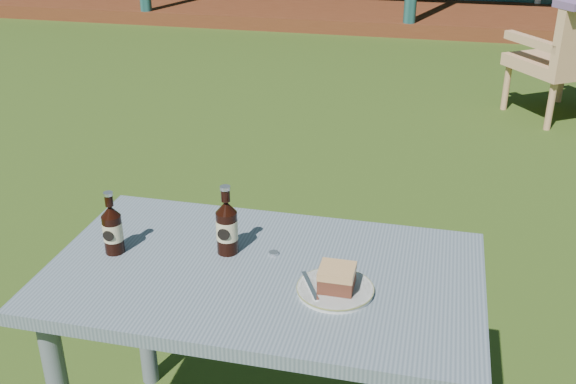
% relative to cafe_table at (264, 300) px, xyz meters
% --- Properties ---
extents(ground, '(80.00, 80.00, 0.00)m').
position_rel_cafe_table_xyz_m(ground, '(0.00, 1.60, -0.62)').
color(ground, '#334916').
extents(cafe_table, '(1.20, 0.70, 0.72)m').
position_rel_cafe_table_xyz_m(cafe_table, '(0.00, 0.00, 0.00)').
color(cafe_table, slate).
rests_on(cafe_table, ground).
extents(plate, '(0.20, 0.20, 0.01)m').
position_rel_cafe_table_xyz_m(plate, '(0.21, -0.06, 0.11)').
color(plate, silver).
rests_on(plate, cafe_table).
extents(cake_slice, '(0.09, 0.09, 0.06)m').
position_rel_cafe_table_xyz_m(cake_slice, '(0.22, -0.06, 0.15)').
color(cake_slice, '#4E2619').
rests_on(cake_slice, plate).
extents(fork, '(0.07, 0.13, 0.00)m').
position_rel_cafe_table_xyz_m(fork, '(0.15, -0.07, 0.12)').
color(fork, silver).
rests_on(fork, plate).
extents(cola_bottle_near, '(0.06, 0.06, 0.21)m').
position_rel_cafe_table_xyz_m(cola_bottle_near, '(-0.13, 0.07, 0.19)').
color(cola_bottle_near, black).
rests_on(cola_bottle_near, cafe_table).
extents(cola_bottle_far, '(0.06, 0.06, 0.19)m').
position_rel_cafe_table_xyz_m(cola_bottle_far, '(-0.44, -0.00, 0.18)').
color(cola_bottle_far, black).
rests_on(cola_bottle_far, cafe_table).
extents(bottle_cap, '(0.03, 0.03, 0.01)m').
position_rel_cafe_table_xyz_m(bottle_cap, '(0.01, 0.09, 0.11)').
color(bottle_cap, silver).
rests_on(bottle_cap, cafe_table).
extents(armchair_left, '(0.88, 0.87, 0.88)m').
position_rel_cafe_table_xyz_m(armchair_left, '(1.35, 3.77, -0.13)').
color(armchair_left, tan).
rests_on(armchair_left, ground).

